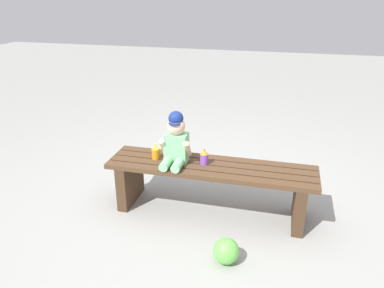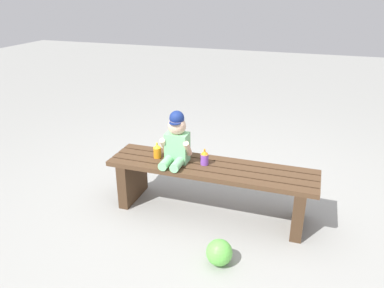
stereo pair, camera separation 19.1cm
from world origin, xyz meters
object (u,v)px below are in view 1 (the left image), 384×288
at_px(sippy_cup_right, 204,157).
at_px(park_bench, 211,180).
at_px(toy_ball, 226,251).
at_px(child_figure, 176,141).
at_px(sippy_cup_left, 156,152).

bearing_deg(sippy_cup_right, park_bench, -10.10).
distance_m(sippy_cup_right, toy_ball, 0.74).
xyz_separation_m(child_figure, toy_ball, (0.49, -0.54, -0.49)).
distance_m(park_bench, toy_ball, 0.63).
height_order(park_bench, child_figure, child_figure).
xyz_separation_m(child_figure, sippy_cup_right, (0.21, 0.03, -0.12)).
bearing_deg(toy_ball, sippy_cup_left, 139.21).
bearing_deg(sippy_cup_right, sippy_cup_left, 180.00).
bearing_deg(toy_ball, park_bench, 111.45).
bearing_deg(sippy_cup_left, sippy_cup_right, 0.00).
xyz_separation_m(park_bench, sippy_cup_left, (-0.44, 0.01, 0.18)).
relative_size(child_figure, toy_ball, 2.37).
bearing_deg(child_figure, sippy_cup_right, 7.24).
bearing_deg(child_figure, toy_ball, -48.03).
distance_m(child_figure, sippy_cup_right, 0.25).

